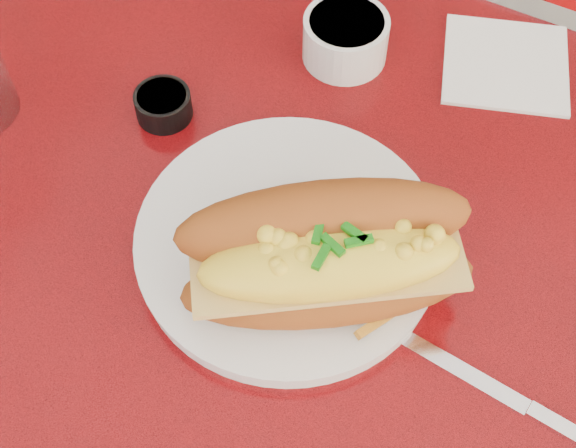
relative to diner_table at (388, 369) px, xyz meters
The scene contains 10 objects.
diner_table is the anchor object (origin of this frame).
booth_bench_far 0.87m from the diner_table, 90.00° to the left, with size 1.20×0.51×0.90m.
dinner_plate 0.21m from the diner_table, behind, with size 0.35×0.35×0.02m.
mac_hoagie 0.24m from the diner_table, 154.45° to the right, with size 0.27×0.24×0.11m.
fries_pile 0.20m from the diner_table, 167.59° to the right, with size 0.10×0.09×0.03m, color gold, non-canonical shape.
fork 0.21m from the diner_table, 148.07° to the right, with size 0.04×0.13×0.00m.
gravy_ramekin 0.35m from the diner_table, 127.15° to the left, with size 0.11×0.11×0.05m.
sauce_cup_left 0.36m from the diner_table, 166.14° to the left, with size 0.07×0.07×0.03m.
knife 0.21m from the diner_table, 21.84° to the right, with size 0.19×0.03×0.01m.
paper_napkin 0.34m from the diner_table, 93.88° to the left, with size 0.13×0.13×0.00m, color white.
Camera 1 is at (0.06, -0.34, 1.39)m, focal length 50.00 mm.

